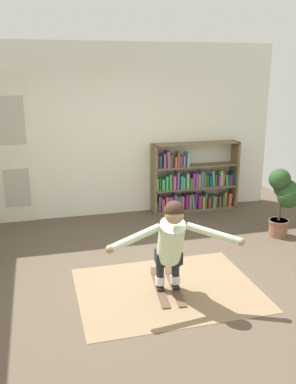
{
  "coord_description": "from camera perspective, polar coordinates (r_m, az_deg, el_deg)",
  "views": [
    {
      "loc": [
        -1.16,
        -4.52,
        2.47
      ],
      "look_at": [
        0.1,
        0.2,
        1.05
      ],
      "focal_mm": 39.72,
      "sensor_mm": 36.0,
      "label": 1
    }
  ],
  "objects": [
    {
      "name": "ground_plane",
      "position": [
        5.28,
        -0.51,
        -11.7
      ],
      "size": [
        7.2,
        7.2,
        0.0
      ],
      "primitive_type": "plane",
      "color": "brown"
    },
    {
      "name": "back_wall",
      "position": [
        7.28,
        -5.7,
        8.08
      ],
      "size": [
        6.0,
        0.1,
        2.9
      ],
      "primitive_type": "cube",
      "color": "silver",
      "rests_on": "ground"
    },
    {
      "name": "rug",
      "position": [
        5.07,
        2.63,
        -12.89
      ],
      "size": [
        2.08,
        1.58,
        0.01
      ],
      "primitive_type": "cube",
      "color": "#826A4D",
      "rests_on": "ground"
    },
    {
      "name": "bookshelf",
      "position": [
        7.66,
        5.87,
        1.2
      ],
      "size": [
        1.58,
        0.3,
        1.22
      ],
      "color": "brown",
      "rests_on": "ground"
    },
    {
      "name": "potted_plant",
      "position": [
        6.72,
        17.85,
        -0.42
      ],
      "size": [
        0.45,
        0.46,
        1.04
      ],
      "color": "brown",
      "rests_on": "ground"
    },
    {
      "name": "skis_pair",
      "position": [
        5.09,
        2.57,
        -12.53
      ],
      "size": [
        0.37,
        0.9,
        0.07
      ],
      "color": "brown",
      "rests_on": "rug"
    },
    {
      "name": "person_skier",
      "position": [
        4.63,
        3.13,
        -6.5
      ],
      "size": [
        1.44,
        0.7,
        1.1
      ],
      "color": "white",
      "rests_on": "skis_pair"
    }
  ]
}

